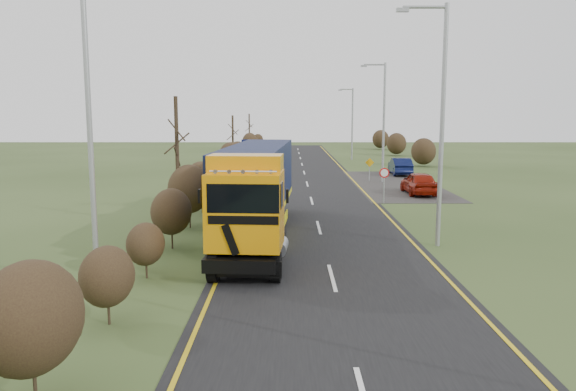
{
  "coord_description": "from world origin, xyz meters",
  "views": [
    {
      "loc": [
        -1.43,
        -21.6,
        5.33
      ],
      "look_at": [
        -1.43,
        2.16,
        1.8
      ],
      "focal_mm": 35.0,
      "sensor_mm": 36.0,
      "label": 1
    }
  ],
  "objects_px": {
    "lorry": "(256,185)",
    "speed_sign": "(384,179)",
    "car_blue_sedan": "(400,166)",
    "car_red_hatchback": "(419,183)",
    "streetlight_near": "(439,115)"
  },
  "relations": [
    {
      "from": "lorry",
      "to": "car_blue_sedan",
      "type": "bearing_deg",
      "value": 69.54
    },
    {
      "from": "car_red_hatchback",
      "to": "speed_sign",
      "type": "bearing_deg",
      "value": 51.23
    },
    {
      "from": "lorry",
      "to": "car_blue_sedan",
      "type": "relative_size",
      "value": 3.26
    },
    {
      "from": "streetlight_near",
      "to": "speed_sign",
      "type": "bearing_deg",
      "value": 91.51
    },
    {
      "from": "car_red_hatchback",
      "to": "speed_sign",
      "type": "distance_m",
      "value": 4.87
    },
    {
      "from": "streetlight_near",
      "to": "speed_sign",
      "type": "distance_m",
      "value": 11.19
    },
    {
      "from": "lorry",
      "to": "car_blue_sedan",
      "type": "xyz_separation_m",
      "value": [
        11.0,
        24.37,
        -1.53
      ]
    },
    {
      "from": "car_blue_sedan",
      "to": "speed_sign",
      "type": "height_order",
      "value": "speed_sign"
    },
    {
      "from": "streetlight_near",
      "to": "car_red_hatchback",
      "type": "bearing_deg",
      "value": 79.43
    },
    {
      "from": "lorry",
      "to": "speed_sign",
      "type": "xyz_separation_m",
      "value": [
        7.0,
        8.99,
        -0.79
      ]
    },
    {
      "from": "lorry",
      "to": "streetlight_near",
      "type": "height_order",
      "value": "streetlight_near"
    },
    {
      "from": "car_blue_sedan",
      "to": "speed_sign",
      "type": "relative_size",
      "value": 2.08
    },
    {
      "from": "car_blue_sedan",
      "to": "lorry",
      "type": "bearing_deg",
      "value": 67.65
    },
    {
      "from": "car_red_hatchback",
      "to": "speed_sign",
      "type": "height_order",
      "value": "speed_sign"
    },
    {
      "from": "speed_sign",
      "to": "car_red_hatchback",
      "type": "bearing_deg",
      "value": 52.17
    }
  ]
}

